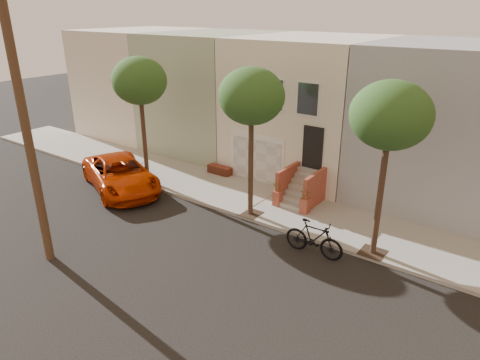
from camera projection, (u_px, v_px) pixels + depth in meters
The scene contains 9 objects.
ground at pixel (171, 246), 16.61m from camera, with size 90.00×90.00×0.00m, color black.
sidewalk at pixel (250, 198), 20.59m from camera, with size 40.00×3.70×0.15m, color #98978A.
house_row at pixel (312, 104), 23.64m from camera, with size 33.10×11.70×7.00m.
tree_left at pixel (139, 82), 20.58m from camera, with size 2.70×2.57×6.30m.
tree_mid at pixel (251, 97), 17.03m from camera, with size 2.70×2.57×6.30m.
tree_right at pixel (391, 117), 14.02m from camera, with size 2.70×2.57×6.30m.
utility_pole at pixel (345, 206), 7.90m from camera, with size 23.60×1.22×10.00m.
pickup_truck at pixel (120, 174), 21.52m from camera, with size 2.68×5.82×1.62m, color #B62A00.
motorcycle at pixel (314, 238), 15.82m from camera, with size 0.64×2.28×1.37m, color black.
Camera 1 is at (10.66, -10.12, 8.57)m, focal length 32.34 mm.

